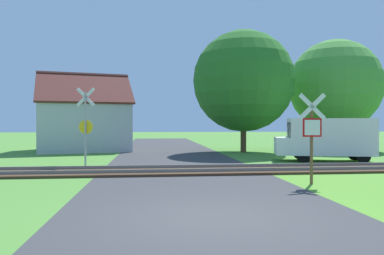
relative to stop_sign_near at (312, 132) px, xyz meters
The scene contains 9 objects.
ground_plane 5.75m from the stop_sign_near, 135.29° to the right, with size 160.00×160.00×0.00m, color #4C8433.
road_asphalt 4.65m from the stop_sign_near, 154.47° to the right, with size 6.66×80.00×0.01m, color #38383A.
rail_track 5.50m from the stop_sign_near, 137.98° to the left, with size 60.00×2.60×0.22m.
stop_sign_near is the anchor object (origin of this frame).
crossing_sign_far 10.09m from the stop_sign_near, 143.95° to the left, with size 0.87×0.19×3.62m.
house 19.25m from the stop_sign_near, 121.52° to the left, with size 7.66×7.46×5.68m.
tree_far 18.30m from the stop_sign_near, 60.67° to the left, with size 6.96×6.96×8.38m.
tree_right 13.87m from the stop_sign_near, 85.30° to the left, with size 6.91×6.91×8.33m.
mail_truck 8.15m from the stop_sign_near, 60.81° to the left, with size 5.20×2.97×2.24m.
Camera 1 is at (-1.25, -7.71, 1.97)m, focal length 35.00 mm.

